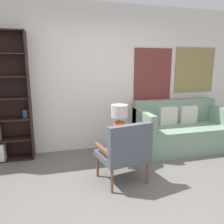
% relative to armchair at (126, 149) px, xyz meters
% --- Properties ---
extents(ground_plane, '(14.00, 14.00, 0.00)m').
position_rel_armchair_xyz_m(ground_plane, '(-0.10, -0.57, -0.50)').
color(ground_plane, '#66605B').
extents(wall_back, '(6.40, 0.08, 2.70)m').
position_rel_armchair_xyz_m(wall_back, '(-0.05, 1.45, 0.85)').
color(wall_back, silver).
rests_on(wall_back, ground_plane).
extents(armchair, '(0.72, 0.67, 0.87)m').
position_rel_armchair_xyz_m(armchair, '(0.00, 0.00, 0.00)').
color(armchair, brown).
rests_on(armchair, ground_plane).
extents(couch, '(1.74, 0.87, 0.93)m').
position_rel_armchair_xyz_m(couch, '(1.46, 1.00, -0.15)').
color(couch, gray).
rests_on(couch, ground_plane).
extents(side_table, '(0.48, 0.48, 0.58)m').
position_rel_armchair_xyz_m(side_table, '(0.18, 0.61, 0.01)').
color(side_table, '#99704C').
rests_on(side_table, ground_plane).
extents(table_lamp, '(0.27, 0.27, 0.41)m').
position_rel_armchair_xyz_m(table_lamp, '(0.11, 0.67, 0.32)').
color(table_lamp, '#C65128').
rests_on(table_lamp, side_table).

